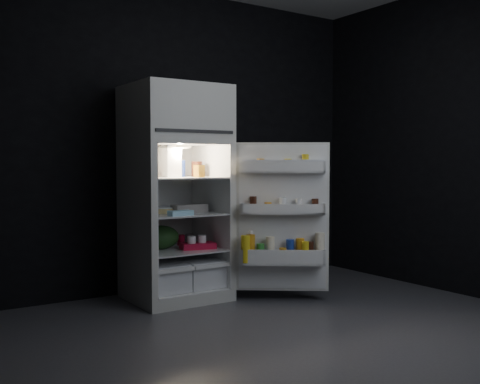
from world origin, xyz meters
TOP-DOWN VIEW (x-y plane):
  - floor at (0.00, 0.00)m, footprint 4.00×3.40m
  - wall_back at (0.00, 1.70)m, footprint 4.00×0.00m
  - wall_right at (2.00, 0.00)m, footprint 0.00×3.40m
  - refrigerator at (-0.14, 1.32)m, footprint 0.76×0.71m
  - fridge_door at (0.54, 0.72)m, footprint 0.69×0.58m
  - milk_jug at (-0.19, 1.30)m, footprint 0.16×0.16m
  - mayo_jar at (-0.08, 1.35)m, footprint 0.14×0.14m
  - jam_jar at (0.07, 1.30)m, footprint 0.11×0.11m
  - amber_bottle at (-0.41, 1.42)m, footprint 0.10×0.10m
  - small_carton at (-0.02, 1.11)m, footprint 0.09×0.08m
  - egg_carton at (-0.03, 1.25)m, footprint 0.31×0.14m
  - pie at (-0.20, 1.40)m, footprint 0.37×0.37m
  - flat_package at (-0.21, 1.06)m, footprint 0.19×0.10m
  - wrapped_pkg at (0.04, 1.40)m, footprint 0.14×0.12m
  - produce_bag at (-0.26, 1.34)m, footprint 0.35×0.31m
  - yogurt_tray at (0.01, 1.18)m, footprint 0.31×0.21m
  - small_can_red at (-0.01, 1.44)m, footprint 0.09×0.09m
  - small_can_silver at (0.08, 1.46)m, footprint 0.07×0.07m

SIDE VIEW (x-z plane):
  - floor at x=0.00m, z-range 0.00..0.00m
  - yogurt_tray at x=0.01m, z-range 0.43..0.48m
  - small_can_red at x=-0.01m, z-range 0.43..0.52m
  - small_can_silver at x=0.08m, z-range 0.43..0.52m
  - produce_bag at x=-0.26m, z-range 0.43..0.62m
  - fridge_door at x=0.54m, z-range 0.07..1.29m
  - pie at x=-0.20m, z-range 0.73..0.77m
  - flat_package at x=-0.21m, z-range 0.73..0.77m
  - wrapped_pkg at x=0.04m, z-range 0.73..0.78m
  - egg_carton at x=-0.03m, z-range 0.73..0.80m
  - refrigerator at x=-0.14m, z-range 0.07..1.85m
  - small_carton at x=-0.02m, z-range 1.03..1.13m
  - jam_jar at x=0.07m, z-range 1.03..1.16m
  - mayo_jar at x=-0.08m, z-range 1.03..1.17m
  - amber_bottle at x=-0.41m, z-range 1.03..1.25m
  - milk_jug at x=-0.19m, z-range 1.03..1.27m
  - wall_back at x=0.00m, z-range 0.00..2.70m
  - wall_right at x=2.00m, z-range 0.00..2.70m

